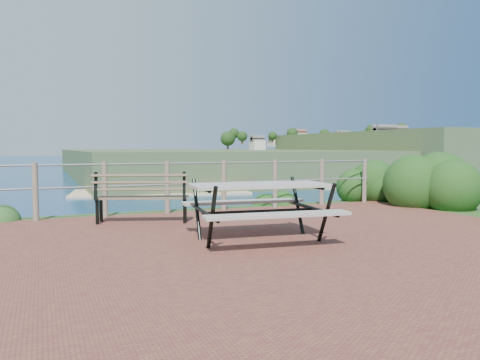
{
  "coord_description": "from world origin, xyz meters",
  "views": [
    {
      "loc": [
        -2.2,
        -5.33,
        1.27
      ],
      "look_at": [
        0.75,
        1.58,
        0.75
      ],
      "focal_mm": 35.0,
      "sensor_mm": 36.0,
      "label": 1
    }
  ],
  "objects": [
    {
      "name": "ground",
      "position": [
        0.0,
        0.0,
        0.0
      ],
      "size": [
        10.0,
        7.0,
        0.12
      ],
      "primitive_type": "cube",
      "color": "brown",
      "rests_on": "ground"
    },
    {
      "name": "ocean",
      "position": [
        0.0,
        200.0,
        0.0
      ],
      "size": [
        1200.0,
        1200.0,
        0.0
      ],
      "primitive_type": "plane",
      "color": "navy",
      "rests_on": "ground"
    },
    {
      "name": "safety_railing",
      "position": [
        0.0,
        3.35,
        0.57
      ],
      "size": [
        9.4,
        0.1,
        1.0
      ],
      "color": "#6B5B4C",
      "rests_on": "ground"
    },
    {
      "name": "distant_bay",
      "position": [
        173.07,
        202.61,
        -1.52
      ],
      "size": [
        290.0,
        232.36,
        24.0
      ],
      "color": "#3E572B",
      "rests_on": "ground"
    },
    {
      "name": "picnic_table",
      "position": [
        0.48,
        0.31,
        0.49
      ],
      "size": [
        1.9,
        1.58,
        0.77
      ],
      "rotation": [
        0.0,
        0.0,
        -0.12
      ],
      "color": "gray",
      "rests_on": "ground"
    },
    {
      "name": "park_bench",
      "position": [
        -0.66,
        2.45,
        0.57
      ],
      "size": [
        1.57,
        0.85,
        0.86
      ],
      "rotation": [
        0.0,
        0.0,
        -0.33
      ],
      "color": "brown",
      "rests_on": "ground"
    },
    {
      "name": "shrub_right_front",
      "position": [
        5.57,
        2.01,
        0.0
      ],
      "size": [
        1.51,
        1.51,
        2.14
      ],
      "primitive_type": "ellipsoid",
      "color": "#173D12",
      "rests_on": "ground"
    },
    {
      "name": "shrub_right_edge",
      "position": [
        5.06,
        3.62,
        0.0
      ],
      "size": [
        1.19,
        1.19,
        1.69
      ],
      "primitive_type": "ellipsoid",
      "color": "#173D12",
      "rests_on": "ground"
    },
    {
      "name": "shrub_lip_west",
      "position": [
        -2.83,
        3.84,
        0.0
      ],
      "size": [
        0.66,
        0.66,
        0.36
      ],
      "primitive_type": "ellipsoid",
      "color": "#1F5322",
      "rests_on": "ground"
    },
    {
      "name": "shrub_lip_east",
      "position": [
        2.5,
        3.84,
        0.0
      ],
      "size": [
        0.76,
        0.76,
        0.49
      ],
      "primitive_type": "ellipsoid",
      "color": "#173D12",
      "rests_on": "ground"
    }
  ]
}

